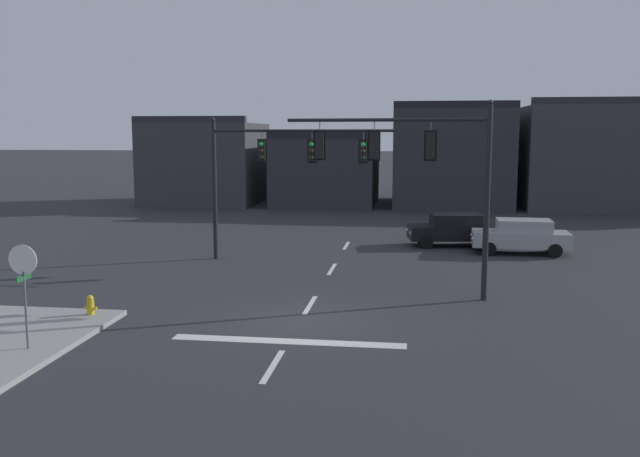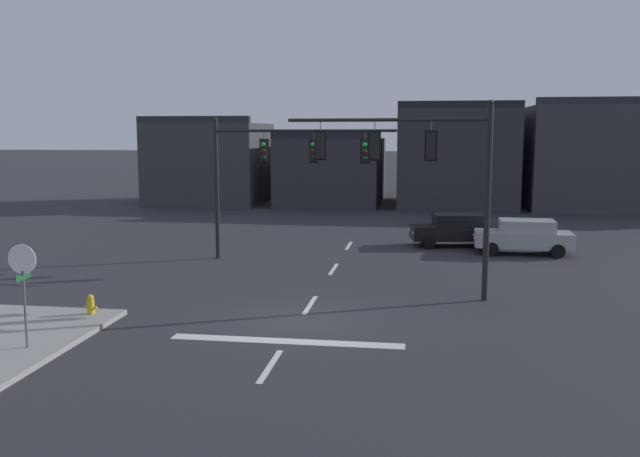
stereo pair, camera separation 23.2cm
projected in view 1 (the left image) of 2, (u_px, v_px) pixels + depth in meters
ground_plane at (300, 321)px, 20.35m from camera, size 400.00×400.00×0.00m
stop_bar_paint at (288, 341)px, 18.39m from camera, size 6.40×0.50×0.01m
lane_centreline at (310, 305)px, 22.31m from camera, size 0.16×26.40×0.01m
signal_mast_near_side at (420, 164)px, 22.80m from camera, size 6.89×0.74×6.67m
signal_mast_far_side at (273, 162)px, 29.41m from camera, size 8.06×0.74×6.28m
stop_sign at (24, 272)px, 17.04m from camera, size 0.76×0.64×2.83m
car_lot_nearside at (454, 229)px, 33.90m from camera, size 4.63×2.43×1.61m
car_lot_middle at (521, 236)px, 31.72m from camera, size 4.51×2.06×1.61m
fire_hydrant at (91, 309)px, 20.54m from camera, size 0.40×0.30×0.75m
building_row at (506, 160)px, 53.32m from camera, size 48.97×13.65×8.06m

